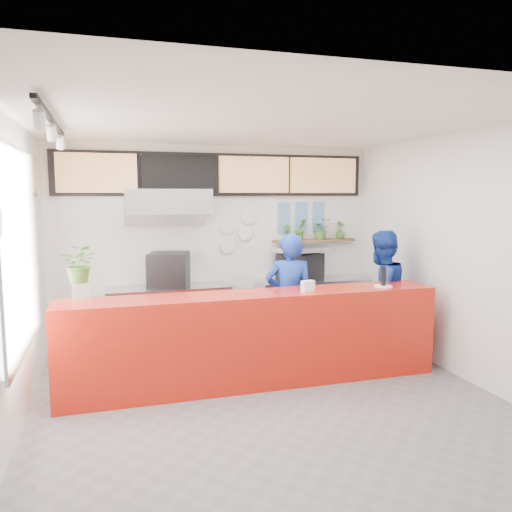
{
  "coord_description": "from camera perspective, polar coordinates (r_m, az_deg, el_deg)",
  "views": [
    {
      "loc": [
        -1.63,
        -5.1,
        2.25
      ],
      "look_at": [
        0.1,
        0.7,
        1.5
      ],
      "focal_mm": 35.0,
      "sensor_mm": 36.0,
      "label": 1
    }
  ],
  "objects": [
    {
      "name": "floor",
      "position": [
        5.81,
        1.06,
        -15.72
      ],
      "size": [
        5.0,
        5.0,
        0.0
      ],
      "primitive_type": "plane",
      "color": "slate",
      "rests_on": "ground"
    },
    {
      "name": "ceiling",
      "position": [
        5.41,
        1.14,
        15.03
      ],
      "size": [
        5.0,
        5.0,
        0.0
      ],
      "primitive_type": "plane",
      "rotation": [
        3.14,
        0.0,
        0.0
      ],
      "color": "silver"
    },
    {
      "name": "wall_back",
      "position": [
        7.81,
        -4.47,
        1.53
      ],
      "size": [
        5.0,
        0.0,
        5.0
      ],
      "primitive_type": "plane",
      "rotation": [
        1.57,
        0.0,
        0.0
      ],
      "color": "white",
      "rests_on": "ground"
    },
    {
      "name": "wall_left",
      "position": [
        5.23,
        -26.0,
        -1.9
      ],
      "size": [
        0.0,
        5.0,
        5.0
      ],
      "primitive_type": "plane",
      "rotation": [
        1.57,
        0.0,
        1.57
      ],
      "color": "white",
      "rests_on": "ground"
    },
    {
      "name": "wall_right",
      "position": [
        6.61,
        22.23,
        0.01
      ],
      "size": [
        0.0,
        5.0,
        5.0
      ],
      "primitive_type": "plane",
      "rotation": [
        1.57,
        0.0,
        -1.57
      ],
      "color": "white",
      "rests_on": "ground"
    },
    {
      "name": "service_counter",
      "position": [
        5.99,
        -0.1,
        -9.44
      ],
      "size": [
        4.5,
        0.6,
        1.1
      ],
      "primitive_type": "cube",
      "color": "red",
      "rests_on": "ground"
    },
    {
      "name": "cream_band",
      "position": [
        7.77,
        -4.54,
        9.62
      ],
      "size": [
        5.0,
        0.02,
        0.8
      ],
      "primitive_type": "cube",
      "color": "beige",
      "rests_on": "wall_back"
    },
    {
      "name": "prep_bench",
      "position": [
        7.57,
        -9.89,
        -6.8
      ],
      "size": [
        1.8,
        0.6,
        0.9
      ],
      "primitive_type": "cube",
      "color": "#B2B5BA",
      "rests_on": "ground"
    },
    {
      "name": "panini_oven",
      "position": [
        7.43,
        -9.94,
        -1.55
      ],
      "size": [
        0.69,
        0.69,
        0.5
      ],
      "primitive_type": "cube",
      "rotation": [
        0.0,
        0.0,
        -0.28
      ],
      "color": "black",
      "rests_on": "prep_bench"
    },
    {
      "name": "extraction_hood",
      "position": [
        7.3,
        -10.12,
        6.17
      ],
      "size": [
        1.2,
        0.7,
        0.35
      ],
      "primitive_type": "cube",
      "color": "#B2B5BA",
      "rests_on": "ceiling"
    },
    {
      "name": "hood_lip",
      "position": [
        7.31,
        -10.09,
        4.6
      ],
      "size": [
        1.2,
        0.69,
        0.31
      ],
      "primitive_type": "cube",
      "rotation": [
        -0.35,
        0.0,
        0.0
      ],
      "color": "#B2B5BA",
      "rests_on": "ceiling"
    },
    {
      "name": "right_bench",
      "position": [
        8.15,
        6.48,
        -5.75
      ],
      "size": [
        1.8,
        0.6,
        0.9
      ],
      "primitive_type": "cube",
      "color": "#B2B5BA",
      "rests_on": "ground"
    },
    {
      "name": "espresso_machine",
      "position": [
        7.94,
        5.06,
        -1.24
      ],
      "size": [
        0.78,
        0.69,
        0.42
      ],
      "primitive_type": "cube",
      "rotation": [
        0.0,
        0.0,
        0.43
      ],
      "color": "black",
      "rests_on": "right_bench"
    },
    {
      "name": "espresso_tray",
      "position": [
        7.91,
        5.08,
        0.75
      ],
      "size": [
        0.84,
        0.67,
        0.07
      ],
      "primitive_type": "cube",
      "rotation": [
        0.0,
        0.0,
        0.23
      ],
      "color": "silver",
      "rests_on": "espresso_machine"
    },
    {
      "name": "herb_shelf",
      "position": [
        8.2,
        6.67,
        1.77
      ],
      "size": [
        1.4,
        0.18,
        0.04
      ],
      "primitive_type": "cube",
      "color": "brown",
      "rests_on": "wall_back"
    },
    {
      "name": "menu_board_far_left",
      "position": [
        7.49,
        -17.72,
        9.02
      ],
      "size": [
        1.1,
        0.1,
        0.55
      ],
      "primitive_type": "cube",
      "color": "tan",
      "rests_on": "wall_back"
    },
    {
      "name": "menu_board_mid_left",
      "position": [
        7.56,
        -8.79,
        9.25
      ],
      "size": [
        1.1,
        0.1,
        0.55
      ],
      "primitive_type": "cube",
      "color": "black",
      "rests_on": "wall_back"
    },
    {
      "name": "menu_board_mid_right",
      "position": [
        7.81,
        -0.21,
        9.26
      ],
      "size": [
        1.1,
        0.1,
        0.55
      ],
      "primitive_type": "cube",
      "color": "tan",
      "rests_on": "wall_back"
    },
    {
      "name": "menu_board_far_right",
      "position": [
        8.21,
        7.68,
        9.09
      ],
      "size": [
        1.1,
        0.1,
        0.55
      ],
      "primitive_type": "cube",
      "color": "tan",
      "rests_on": "wall_back"
    },
    {
      "name": "soffit",
      "position": [
        7.74,
        -4.49,
        9.26
      ],
      "size": [
        4.8,
        0.04,
        0.65
      ],
      "primitive_type": "cube",
      "color": "black",
      "rests_on": "wall_back"
    },
    {
      "name": "window_pane",
      "position": [
        5.5,
        -25.3,
        0.64
      ],
      "size": [
        0.04,
        2.2,
        1.9
      ],
      "primitive_type": "cube",
      "color": "silver",
      "rests_on": "wall_left"
    },
    {
      "name": "window_frame",
      "position": [
        5.49,
        -25.09,
        0.65
      ],
      "size": [
        0.03,
        2.3,
        2.0
      ],
      "primitive_type": "cube",
      "color": "#B2B5BA",
      "rests_on": "wall_left"
    },
    {
      "name": "track_rail",
      "position": [
        5.17,
        -22.38,
        14.21
      ],
      "size": [
        0.05,
        2.4,
        0.04
      ],
      "primitive_type": "cube",
      "color": "black",
      "rests_on": "ceiling"
    },
    {
      "name": "dec_plate_a",
      "position": [
        7.8,
        -3.36,
        3.37
      ],
      "size": [
        0.24,
        0.03,
        0.24
      ],
      "primitive_type": "cylinder",
      "rotation": [
        1.57,
        0.0,
        0.0
      ],
      "color": "silver",
      "rests_on": "wall_back"
    },
    {
      "name": "dec_plate_b",
      "position": [
        7.88,
        -1.23,
        2.69
      ],
      "size": [
        0.24,
        0.03,
        0.24
      ],
      "primitive_type": "cylinder",
      "rotation": [
        1.57,
        0.0,
        0.0
      ],
      "color": "silver",
      "rests_on": "wall_back"
    },
    {
      "name": "dec_plate_c",
      "position": [
        7.82,
        -3.35,
        1.18
      ],
      "size": [
        0.24,
        0.03,
        0.24
      ],
      "primitive_type": "cylinder",
      "rotation": [
        1.57,
        0.0,
        0.0
      ],
      "color": "silver",
      "rests_on": "wall_back"
    },
    {
      "name": "dec_plate_d",
      "position": [
        7.88,
        -0.89,
        4.51
      ],
      "size": [
        0.24,
        0.03,
        0.24
      ],
      "primitive_type": "cylinder",
      "rotation": [
        1.57,
        0.0,
        0.0
      ],
      "color": "silver",
      "rests_on": "wall_back"
    },
    {
      "name": "photo_frame_a",
      "position": [
        8.06,
        3.22,
        5.27
      ],
      "size": [
        0.2,
        0.02,
        0.25
      ],
      "primitive_type": "cube",
      "color": "#598CBF",
      "rests_on": "wall_back"
    },
    {
      "name": "photo_frame_b",
      "position": [
        8.17,
        5.21,
        5.28
      ],
      "size": [
        0.2,
        0.02,
        0.25
      ],
      "primitive_type": "cube",
      "color": "#598CBF",
      "rests_on": "wall_back"
    },
    {
      "name": "photo_frame_c",
      "position": [
        8.29,
        7.14,
        5.28
      ],
      "size": [
        0.2,
        0.02,
        0.25
      ],
      "primitive_type": "cube",
      "color": "#598CBF",
      "rests_on": "wall_back"
    },
    {
      "name": "photo_frame_d",
      "position": [
        8.08,
        3.21,
        3.5
      ],
      "size": [
        0.2,
        0.02,
        0.25
      ],
      "primitive_type": "cube",
      "color": "#598CBF",
      "rests_on": "wall_back"
    },
    {
      "name": "photo_frame_e",
      "position": [
        8.18,
        5.19,
        3.53
      ],
      "size": [
        0.2,
        0.02,
        0.25
      ],
      "primitive_type": "cube",
      "color": "#598CBF",
      "rests_on": "wall_back"
    },
    {
      "name": "photo_frame_f",
      "position": [
        8.3,
        7.12,
        3.55
      ],
      "size": [
        0.2,
        0.02,
        0.25
      ],
      "primitive_type": "cube",
      "color": "#598CBF",
      "rests_on": "wall_back"
    },
    {
      "name": "staff_center",
      "position": [
        6.6,
        3.84,
        -4.98
      ],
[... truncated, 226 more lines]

